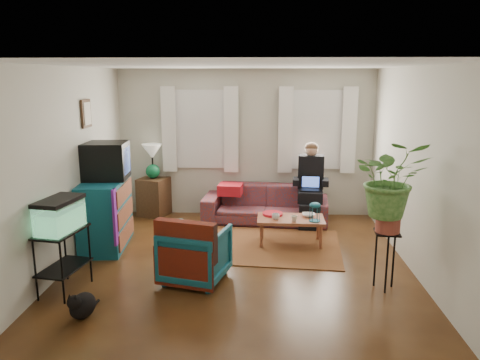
{
  "coord_description": "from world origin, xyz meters",
  "views": [
    {
      "loc": [
        0.29,
        -5.76,
        2.48
      ],
      "look_at": [
        0.0,
        0.4,
        1.1
      ],
      "focal_mm": 35.0,
      "sensor_mm": 36.0,
      "label": 1
    }
  ],
  "objects_px": {
    "aquarium_stand": "(64,261)",
    "armchair": "(195,251)",
    "sofa": "(265,198)",
    "plant_stand": "(385,260)",
    "side_table": "(154,197)",
    "coffee_table": "(290,231)",
    "dresser": "(105,214)"
  },
  "relations": [
    {
      "from": "aquarium_stand",
      "to": "armchair",
      "type": "xyz_separation_m",
      "value": [
        1.49,
        0.38,
        0.0
      ]
    },
    {
      "from": "sofa",
      "to": "plant_stand",
      "type": "height_order",
      "value": "sofa"
    },
    {
      "from": "side_table",
      "to": "aquarium_stand",
      "type": "height_order",
      "value": "aquarium_stand"
    },
    {
      "from": "side_table",
      "to": "coffee_table",
      "type": "height_order",
      "value": "side_table"
    },
    {
      "from": "aquarium_stand",
      "to": "coffee_table",
      "type": "height_order",
      "value": "aquarium_stand"
    },
    {
      "from": "aquarium_stand",
      "to": "sofa",
      "type": "bearing_deg",
      "value": 59.75
    },
    {
      "from": "sofa",
      "to": "armchair",
      "type": "relative_size",
      "value": 2.84
    },
    {
      "from": "sofa",
      "to": "armchair",
      "type": "bearing_deg",
      "value": -104.1
    },
    {
      "from": "dresser",
      "to": "coffee_table",
      "type": "relative_size",
      "value": 1.13
    },
    {
      "from": "coffee_table",
      "to": "aquarium_stand",
      "type": "bearing_deg",
      "value": -146.78
    },
    {
      "from": "dresser",
      "to": "armchair",
      "type": "distance_m",
      "value": 1.85
    },
    {
      "from": "aquarium_stand",
      "to": "plant_stand",
      "type": "distance_m",
      "value": 3.76
    },
    {
      "from": "sofa",
      "to": "aquarium_stand",
      "type": "height_order",
      "value": "sofa"
    },
    {
      "from": "side_table",
      "to": "dresser",
      "type": "relative_size",
      "value": 0.61
    },
    {
      "from": "sofa",
      "to": "armchair",
      "type": "distance_m",
      "value": 2.59
    },
    {
      "from": "sofa",
      "to": "plant_stand",
      "type": "relative_size",
      "value": 2.98
    },
    {
      "from": "dresser",
      "to": "plant_stand",
      "type": "relative_size",
      "value": 1.57
    },
    {
      "from": "sofa",
      "to": "plant_stand",
      "type": "xyz_separation_m",
      "value": [
        1.4,
        -2.58,
        -0.06
      ]
    },
    {
      "from": "side_table",
      "to": "plant_stand",
      "type": "distance_m",
      "value": 4.45
    },
    {
      "from": "aquarium_stand",
      "to": "armchair",
      "type": "distance_m",
      "value": 1.53
    },
    {
      "from": "plant_stand",
      "to": "side_table",
      "type": "bearing_deg",
      "value": 140.0
    },
    {
      "from": "sofa",
      "to": "armchair",
      "type": "height_order",
      "value": "sofa"
    },
    {
      "from": "sofa",
      "to": "side_table",
      "type": "distance_m",
      "value": 2.03
    },
    {
      "from": "armchair",
      "to": "coffee_table",
      "type": "height_order",
      "value": "armchair"
    },
    {
      "from": "sofa",
      "to": "coffee_table",
      "type": "xyz_separation_m",
      "value": [
        0.37,
        -1.12,
        -0.21
      ]
    },
    {
      "from": "sofa",
      "to": "dresser",
      "type": "distance_m",
      "value": 2.71
    },
    {
      "from": "side_table",
      "to": "armchair",
      "type": "bearing_deg",
      "value": -67.32
    },
    {
      "from": "coffee_table",
      "to": "plant_stand",
      "type": "distance_m",
      "value": 1.79
    },
    {
      "from": "dresser",
      "to": "coffee_table",
      "type": "distance_m",
      "value": 2.75
    },
    {
      "from": "armchair",
      "to": "coffee_table",
      "type": "bearing_deg",
      "value": -117.95
    },
    {
      "from": "coffee_table",
      "to": "armchair",
      "type": "bearing_deg",
      "value": -131.92
    },
    {
      "from": "armchair",
      "to": "sofa",
      "type": "bearing_deg",
      "value": -94.38
    }
  ]
}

